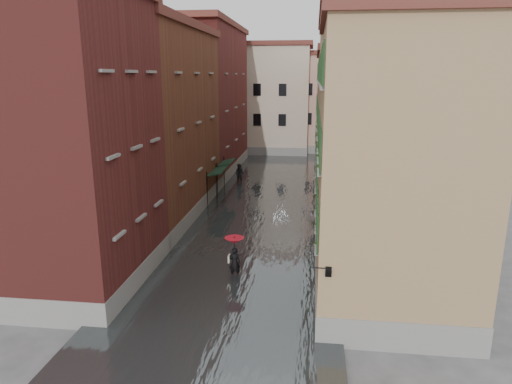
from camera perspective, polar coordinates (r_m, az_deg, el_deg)
The scene contains 16 objects.
ground at distance 23.29m, azimuth -2.62°, elevation -10.03°, with size 120.00×120.00×0.00m, color #505052.
floodwater at distance 35.39m, azimuth 0.92°, elevation -1.24°, with size 10.00×60.00×0.20m, color #404647.
building_left_near at distance 21.92m, azimuth -22.18°, elevation 5.14°, with size 6.00×8.00×13.00m, color maroon.
building_left_mid at distance 31.92m, azimuth -12.56°, elevation 7.97°, with size 6.00×14.00×12.50m, color brown.
building_left_far at distance 46.22m, azimuth -6.35°, elevation 11.03°, with size 6.00×16.00×14.00m, color maroon.
building_right_near at distance 19.57m, azimuth 16.80°, elevation 2.36°, with size 6.00×8.00×11.50m, color #A88257.
building_right_mid at distance 30.24m, azimuth 13.55°, elevation 8.06°, with size 6.00×14.00×13.00m, color tan.
building_right_far at distance 45.18m, azimuth 11.48°, elevation 9.17°, with size 6.00×16.00×11.50m, color #A88257.
building_end_cream at distance 59.35m, azimuth 0.68°, elevation 11.35°, with size 12.00×9.00×13.00m, color beige.
building_end_pink at distance 61.04m, azimuth 9.47°, elevation 10.77°, with size 10.00×9.00×12.00m, color #CDA190.
awning_near at distance 34.98m, azimuth -4.83°, elevation 2.53°, with size 1.09×3.25×2.80m.
awning_far at distance 38.33m, azimuth -3.76°, elevation 3.58°, with size 1.09×2.95×2.80m.
wall_lantern at distance 16.30m, azimuth 8.97°, elevation -9.72°, with size 0.71×0.22×0.35m.
window_planters at distance 21.21m, azimuth 8.05°, elevation -2.51°, with size 0.59×8.15×0.84m.
pedestrian_main at distance 22.29m, azimuth -2.72°, elevation -7.59°, with size 0.98×0.98×2.06m.
pedestrian_far at distance 41.54m, azimuth -2.06°, elevation 2.28°, with size 0.90×0.70×1.86m, color black.
Camera 1 is at (3.67, -20.89, 9.61)m, focal length 32.00 mm.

